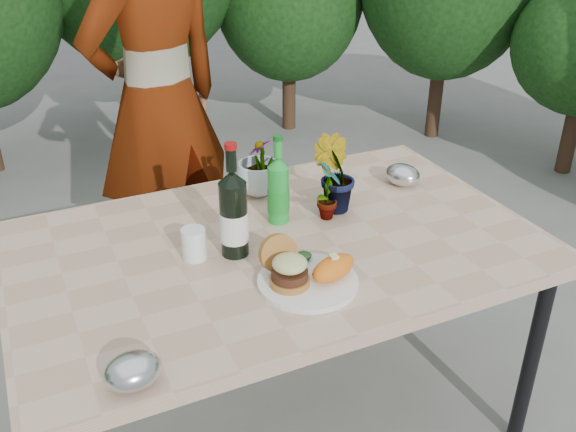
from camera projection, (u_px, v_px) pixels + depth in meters
name	position (u px, v px, depth m)	size (l,w,h in m)	color
ground	(279.00, 419.00, 2.33)	(80.00, 80.00, 0.00)	slate
patio_table	(277.00, 258.00, 2.00)	(1.60, 1.00, 0.75)	tan
dinner_plate	(308.00, 282.00, 1.77)	(0.28, 0.28, 0.01)	white
burger_stack	(287.00, 267.00, 1.74)	(0.11, 0.16, 0.11)	#B7722D
sweet_potato	(333.00, 268.00, 1.76)	(0.15, 0.08, 0.06)	orange
grilled_veg	(299.00, 258.00, 1.84)	(0.08, 0.05, 0.03)	olive
wine_bottle	(234.00, 215.00, 1.85)	(0.08, 0.08, 0.35)	black
sparkling_water	(278.00, 191.00, 2.04)	(0.07, 0.07, 0.30)	green
plastic_cup	(194.00, 244.00, 1.87)	(0.07, 0.07, 0.10)	white
seedling_left	(328.00, 189.00, 2.05)	(0.11, 0.08, 0.21)	#286121
seedling_mid	(334.00, 175.00, 2.10)	(0.14, 0.11, 0.26)	#235F20
seedling_right	(263.00, 165.00, 2.23)	(0.12, 0.12, 0.21)	#245E20
blue_bowl	(258.00, 178.00, 2.24)	(0.15, 0.15, 0.12)	silver
foil_packet_left	(133.00, 371.00, 1.41)	(0.13, 0.11, 0.08)	#B9BBC1
foil_packet_right	(403.00, 175.00, 2.31)	(0.13, 0.11, 0.08)	#BBBDC2
person	(159.00, 103.00, 2.64)	(0.66, 0.44, 1.82)	#8B5C45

